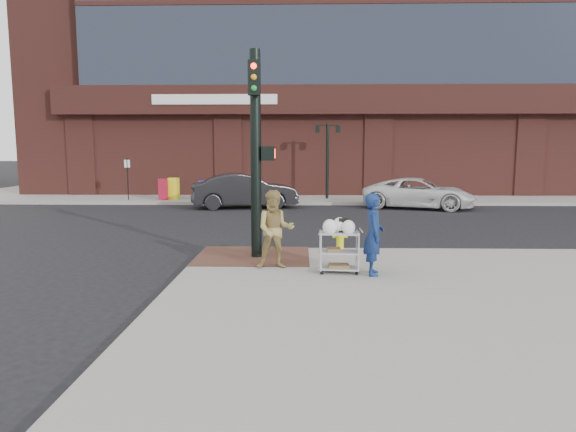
{
  "coord_description": "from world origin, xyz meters",
  "views": [
    {
      "loc": [
        0.6,
        -11.67,
        2.81
      ],
      "look_at": [
        0.29,
        0.23,
        1.25
      ],
      "focal_mm": 32.0,
      "sensor_mm": 36.0,
      "label": 1
    }
  ],
  "objects_px": {
    "lamp_post": "(327,153)",
    "woman_blue": "(374,234)",
    "traffic_signal_pole": "(257,148)",
    "minivan_white": "(419,193)",
    "pedestrian_tan": "(275,230)",
    "fire_hydrant": "(340,237)",
    "utility_cart": "(339,248)",
    "sedan_dark": "(244,191)"
  },
  "relations": [
    {
      "from": "lamp_post",
      "to": "pedestrian_tan",
      "type": "relative_size",
      "value": 2.28
    },
    {
      "from": "sedan_dark",
      "to": "fire_hydrant",
      "type": "bearing_deg",
      "value": -172.17
    },
    {
      "from": "traffic_signal_pole",
      "to": "woman_blue",
      "type": "xyz_separation_m",
      "value": [
        2.61,
        -1.72,
        -1.81
      ]
    },
    {
      "from": "pedestrian_tan",
      "to": "fire_hydrant",
      "type": "height_order",
      "value": "pedestrian_tan"
    },
    {
      "from": "pedestrian_tan",
      "to": "fire_hydrant",
      "type": "bearing_deg",
      "value": 44.07
    },
    {
      "from": "minivan_white",
      "to": "traffic_signal_pole",
      "type": "bearing_deg",
      "value": 168.42
    },
    {
      "from": "lamp_post",
      "to": "minivan_white",
      "type": "xyz_separation_m",
      "value": [
        4.2,
        -3.22,
        -1.89
      ]
    },
    {
      "from": "lamp_post",
      "to": "fire_hydrant",
      "type": "relative_size",
      "value": 4.91
    },
    {
      "from": "minivan_white",
      "to": "utility_cart",
      "type": "distance_m",
      "value": 14.39
    },
    {
      "from": "lamp_post",
      "to": "sedan_dark",
      "type": "height_order",
      "value": "lamp_post"
    },
    {
      "from": "traffic_signal_pole",
      "to": "minivan_white",
      "type": "relative_size",
      "value": 0.96
    },
    {
      "from": "utility_cart",
      "to": "fire_hydrant",
      "type": "relative_size",
      "value": 1.46
    },
    {
      "from": "traffic_signal_pole",
      "to": "fire_hydrant",
      "type": "relative_size",
      "value": 6.14
    },
    {
      "from": "lamp_post",
      "to": "woman_blue",
      "type": "bearing_deg",
      "value": -89.54
    },
    {
      "from": "pedestrian_tan",
      "to": "minivan_white",
      "type": "xyz_separation_m",
      "value": [
        6.17,
        13.18,
        -0.3
      ]
    },
    {
      "from": "traffic_signal_pole",
      "to": "sedan_dark",
      "type": "xyz_separation_m",
      "value": [
        -1.63,
        11.93,
        -2.01
      ]
    },
    {
      "from": "pedestrian_tan",
      "to": "lamp_post",
      "type": "bearing_deg",
      "value": 78.93
    },
    {
      "from": "woman_blue",
      "to": "lamp_post",
      "type": "bearing_deg",
      "value": 3.92
    },
    {
      "from": "pedestrian_tan",
      "to": "utility_cart",
      "type": "bearing_deg",
      "value": -19.78
    },
    {
      "from": "lamp_post",
      "to": "fire_hydrant",
      "type": "distance_m",
      "value": 14.78
    },
    {
      "from": "minivan_white",
      "to": "fire_hydrant",
      "type": "relative_size",
      "value": 6.39
    },
    {
      "from": "traffic_signal_pole",
      "to": "minivan_white",
      "type": "xyz_separation_m",
      "value": [
        6.68,
        12.01,
        -2.11
      ]
    },
    {
      "from": "traffic_signal_pole",
      "to": "minivan_white",
      "type": "height_order",
      "value": "traffic_signal_pole"
    },
    {
      "from": "lamp_post",
      "to": "utility_cart",
      "type": "bearing_deg",
      "value": -91.97
    },
    {
      "from": "minivan_white",
      "to": "pedestrian_tan",
      "type": "bearing_deg",
      "value": 172.4
    },
    {
      "from": "sedan_dark",
      "to": "fire_hydrant",
      "type": "xyz_separation_m",
      "value": [
        3.71,
        -11.34,
        -0.26
      ]
    },
    {
      "from": "lamp_post",
      "to": "traffic_signal_pole",
      "type": "xyz_separation_m",
      "value": [
        -2.48,
        -15.23,
        0.21
      ]
    },
    {
      "from": "pedestrian_tan",
      "to": "minivan_white",
      "type": "bearing_deg",
      "value": 60.71
    },
    {
      "from": "lamp_post",
      "to": "pedestrian_tan",
      "type": "height_order",
      "value": "lamp_post"
    },
    {
      "from": "minivan_white",
      "to": "utility_cart",
      "type": "height_order",
      "value": "minivan_white"
    },
    {
      "from": "sedan_dark",
      "to": "pedestrian_tan",
      "type": "bearing_deg",
      "value": 178.93
    },
    {
      "from": "woman_blue",
      "to": "sedan_dark",
      "type": "bearing_deg",
      "value": 20.73
    },
    {
      "from": "woman_blue",
      "to": "minivan_white",
      "type": "relative_size",
      "value": 0.33
    },
    {
      "from": "utility_cart",
      "to": "fire_hydrant",
      "type": "distance_m",
      "value": 2.17
    },
    {
      "from": "pedestrian_tan",
      "to": "utility_cart",
      "type": "height_order",
      "value": "pedestrian_tan"
    },
    {
      "from": "sedan_dark",
      "to": "fire_hydrant",
      "type": "distance_m",
      "value": 11.93
    },
    {
      "from": "woman_blue",
      "to": "minivan_white",
      "type": "bearing_deg",
      "value": -13.03
    },
    {
      "from": "pedestrian_tan",
      "to": "minivan_white",
      "type": "relative_size",
      "value": 0.34
    },
    {
      "from": "traffic_signal_pole",
      "to": "sedan_dark",
      "type": "relative_size",
      "value": 1.0
    },
    {
      "from": "minivan_white",
      "to": "sedan_dark",
      "type": "bearing_deg",
      "value": 108.0
    },
    {
      "from": "utility_cart",
      "to": "woman_blue",
      "type": "bearing_deg",
      "value": -11.93
    },
    {
      "from": "traffic_signal_pole",
      "to": "lamp_post",
      "type": "bearing_deg",
      "value": 80.76
    }
  ]
}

